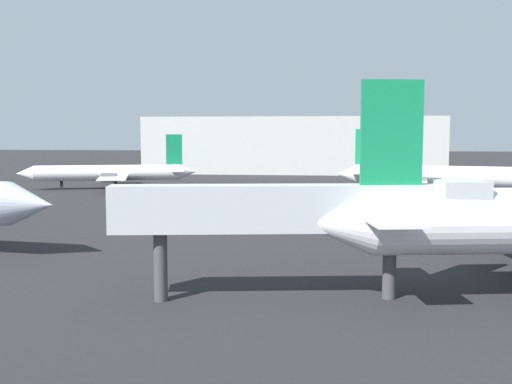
# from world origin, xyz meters

# --- Properties ---
(airplane_far_left) EXTENTS (27.08, 23.57, 9.21)m
(airplane_far_left) POSITION_xyz_m (16.77, 74.60, 2.92)
(airplane_far_left) COLOR silver
(airplane_far_left) RESTS_ON ground_plane
(airplane_far_right) EXTENTS (26.75, 22.70, 8.47)m
(airplane_far_right) POSITION_xyz_m (-31.03, 81.88, 2.53)
(airplane_far_right) COLOR white
(airplane_far_right) RESTS_ON ground_plane
(jet_bridge) EXTENTS (19.14, 5.25, 6.15)m
(jet_bridge) POSITION_xyz_m (2.24, 22.59, 4.63)
(jet_bridge) COLOR #B2B7BC
(jet_bridge) RESTS_ON ground_plane
(terminal_building) EXTENTS (63.82, 18.36, 12.18)m
(terminal_building) POSITION_xyz_m (-5.43, 125.82, 6.09)
(terminal_building) COLOR #B7B7B2
(terminal_building) RESTS_ON ground_plane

